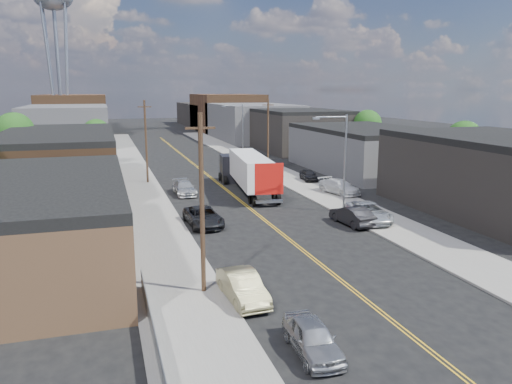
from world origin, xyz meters
TOP-DOWN VIEW (x-y plane):
  - ground at (0.00, 60.00)m, footprint 260.00×260.00m
  - centerline at (0.00, 45.00)m, footprint 0.32×120.00m
  - sidewalk_left at (-9.50, 45.00)m, footprint 5.00×140.00m
  - sidewalk_right at (9.50, 45.00)m, footprint 5.00×140.00m
  - warehouse_tan at (-18.00, 18.00)m, footprint 12.00×22.00m
  - warehouse_brown at (-18.00, 44.00)m, footprint 12.00×26.00m
  - industrial_right_a at (21.99, 20.00)m, footprint 14.00×22.00m
  - industrial_right_b at (22.00, 46.00)m, footprint 14.00×24.00m
  - industrial_right_c at (22.00, 72.00)m, footprint 14.00×22.00m
  - skyline_left_a at (-20.00, 95.00)m, footprint 16.00×30.00m
  - skyline_right_a at (20.00, 95.00)m, footprint 16.00×30.00m
  - skyline_left_b at (-20.00, 120.00)m, footprint 16.00×26.00m
  - skyline_right_b at (20.00, 120.00)m, footprint 16.00×26.00m
  - skyline_left_c at (-20.00, 140.00)m, footprint 16.00×40.00m
  - skyline_right_c at (20.00, 140.00)m, footprint 16.00×40.00m
  - water_tower at (-22.00, 110.00)m, footprint 9.00×9.00m
  - streetlight_near at (7.60, 25.00)m, footprint 3.39×0.25m
  - streetlight_far at (7.60, 60.00)m, footprint 3.39×0.25m
  - utility_pole_left_near at (-8.20, 10.00)m, footprint 1.60×0.26m
  - utility_pole_left_far at (-8.20, 45.00)m, footprint 1.60×0.26m
  - utility_pole_right at (8.20, 48.00)m, footprint 1.60×0.26m
  - chainlink_fence at (-11.50, 3.50)m, footprint 0.05×16.00m
  - tree_left_mid at (-23.94, 55.00)m, footprint 5.10×5.04m
  - tree_left_far at (-13.94, 62.00)m, footprint 4.35×4.20m
  - tree_right_near at (30.06, 36.00)m, footprint 4.60×4.48m
  - tree_right_far at (30.06, 60.00)m, footprint 4.85×4.76m
  - semi_truck at (1.89, 36.78)m, footprint 4.22×16.71m
  - car_left_a at (-5.00, 2.21)m, footprint 1.94×4.38m
  - car_left_b at (-6.40, 8.39)m, footprint 1.94×4.88m
  - car_left_c at (-5.47, 23.96)m, footprint 2.83×5.72m
  - car_left_d at (-5.00, 37.05)m, footprint 2.21×5.14m
  - car_right_oncoming at (6.57, 20.59)m, footprint 2.13×4.99m
  - car_right_lot_a at (8.20, 20.75)m, footprint 3.20×5.97m
  - car_right_lot_b at (11.00, 31.96)m, footprint 3.40×5.68m
  - car_right_lot_c at (11.00, 40.38)m, footprint 2.06×4.16m

SIDE VIEW (x-z plane):
  - ground at x=0.00m, z-range 0.00..0.00m
  - centerline at x=0.00m, z-range 0.00..0.01m
  - sidewalk_left at x=-9.50m, z-range 0.00..0.15m
  - sidewalk_right at x=9.50m, z-range 0.00..0.15m
  - chainlink_fence at x=-11.50m, z-range 0.04..1.27m
  - car_left_a at x=-5.00m, z-range 0.00..1.47m
  - car_left_d at x=-5.00m, z-range 0.00..1.48m
  - car_left_c at x=-5.47m, z-range 0.00..1.56m
  - car_left_b at x=-6.40m, z-range 0.00..1.58m
  - car_right_oncoming at x=6.57m, z-range 0.00..1.60m
  - car_right_lot_c at x=11.00m, z-range 0.15..1.51m
  - car_right_lot_b at x=11.00m, z-range 0.15..1.69m
  - car_right_lot_a at x=8.20m, z-range 0.15..1.75m
  - semi_truck at x=1.89m, z-range 0.30..4.61m
  - warehouse_tan at x=-18.00m, z-range 0.00..5.60m
  - industrial_right_b at x=22.00m, z-range 0.00..6.10m
  - warehouse_brown at x=-18.00m, z-range 0.00..6.60m
  - skyline_left_c at x=-20.00m, z-range 0.00..7.00m
  - skyline_right_c at x=20.00m, z-range 0.00..7.00m
  - industrial_right_a at x=21.99m, z-range 0.00..7.10m
  - industrial_right_c at x=22.00m, z-range 0.00..7.60m
  - skyline_left_a at x=-20.00m, z-range 0.00..8.00m
  - skyline_right_a at x=20.00m, z-range 0.00..8.00m
  - tree_left_far at x=-13.94m, z-range 1.08..8.05m
  - tree_right_near at x=30.06m, z-range 1.15..8.59m
  - skyline_left_b at x=-20.00m, z-range 0.00..10.00m
  - skyline_right_b at x=20.00m, z-range 0.00..10.00m
  - utility_pole_left_near at x=-8.20m, z-range 0.14..10.14m
  - utility_pole_left_far at x=-8.20m, z-range 0.14..10.14m
  - utility_pole_right at x=8.20m, z-range 0.14..10.14m
  - tree_right_far at x=30.06m, z-range 1.22..9.13m
  - streetlight_near at x=7.60m, z-range 0.83..9.83m
  - streetlight_far at x=7.60m, z-range 0.83..9.83m
  - tree_left_mid at x=-23.94m, z-range 1.30..9.67m
  - water_tower at x=-22.00m, z-range 12.20..49.10m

